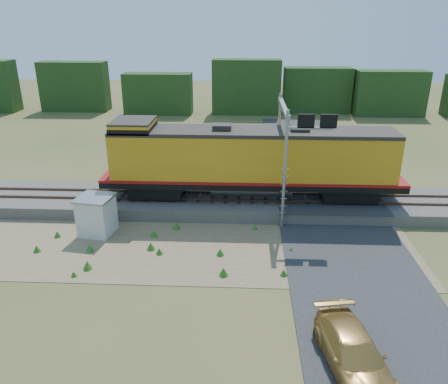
# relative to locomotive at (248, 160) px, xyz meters

# --- Properties ---
(ground) EXTENTS (140.00, 140.00, 0.00)m
(ground) POSITION_rel_locomotive_xyz_m (-1.44, -6.00, -3.48)
(ground) COLOR #475123
(ground) RESTS_ON ground
(ballast) EXTENTS (70.00, 5.00, 0.80)m
(ballast) POSITION_rel_locomotive_xyz_m (-1.44, -0.00, -3.08)
(ballast) COLOR slate
(ballast) RESTS_ON ground
(rails) EXTENTS (70.00, 1.54, 0.16)m
(rails) POSITION_rel_locomotive_xyz_m (-1.44, -0.00, -2.60)
(rails) COLOR brown
(rails) RESTS_ON ballast
(dirt_shoulder) EXTENTS (26.00, 8.00, 0.03)m
(dirt_shoulder) POSITION_rel_locomotive_xyz_m (-3.44, -5.50, -3.47)
(dirt_shoulder) COLOR #8C7754
(dirt_shoulder) RESTS_ON ground
(road) EXTENTS (7.00, 66.00, 0.86)m
(road) POSITION_rel_locomotive_xyz_m (5.56, -5.26, -3.40)
(road) COLOR #38383A
(road) RESTS_ON ground
(tree_line_north) EXTENTS (130.00, 3.00, 6.50)m
(tree_line_north) POSITION_rel_locomotive_xyz_m (-1.44, 32.00, -0.41)
(tree_line_north) COLOR #1F3E16
(tree_line_north) RESTS_ON ground
(weed_clumps) EXTENTS (15.00, 6.20, 0.56)m
(weed_clumps) POSITION_rel_locomotive_xyz_m (-4.94, -5.90, -3.48)
(weed_clumps) COLOR #30681D
(weed_clumps) RESTS_ON ground
(locomotive) EXTENTS (19.83, 3.02, 5.12)m
(locomotive) POSITION_rel_locomotive_xyz_m (0.00, 0.00, 0.00)
(locomotive) COLOR black
(locomotive) RESTS_ON rails
(shed) EXTENTS (2.30, 2.30, 2.39)m
(shed) POSITION_rel_locomotive_xyz_m (-9.02, -4.10, -2.28)
(shed) COLOR silver
(shed) RESTS_ON ground
(signal_gantry) EXTENTS (2.93, 6.20, 7.38)m
(signal_gantry) POSITION_rel_locomotive_xyz_m (2.56, -0.68, 2.03)
(signal_gantry) COLOR gray
(signal_gantry) RESTS_ON ground
(car) EXTENTS (2.74, 5.14, 1.42)m
(car) POSITION_rel_locomotive_xyz_m (3.92, -14.54, -2.78)
(car) COLOR #AF8741
(car) RESTS_ON ground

